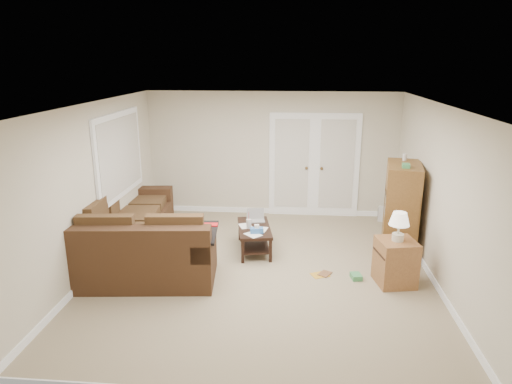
# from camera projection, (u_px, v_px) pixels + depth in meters

# --- Properties ---
(floor) EXTENTS (5.50, 5.50, 0.00)m
(floor) POSITION_uv_depth(u_px,v_px,m) (261.00, 271.00, 6.91)
(floor) COLOR gray
(floor) RESTS_ON ground
(ceiling) EXTENTS (5.00, 5.50, 0.02)m
(ceiling) POSITION_uv_depth(u_px,v_px,m) (262.00, 105.00, 6.21)
(ceiling) COLOR white
(ceiling) RESTS_ON wall_back
(wall_left) EXTENTS (0.02, 5.50, 2.50)m
(wall_left) POSITION_uv_depth(u_px,v_px,m) (94.00, 188.00, 6.77)
(wall_left) COLOR beige
(wall_left) RESTS_ON floor
(wall_right) EXTENTS (0.02, 5.50, 2.50)m
(wall_right) POSITION_uv_depth(u_px,v_px,m) (440.00, 197.00, 6.35)
(wall_right) COLOR beige
(wall_right) RESTS_ON floor
(wall_back) EXTENTS (5.00, 0.02, 2.50)m
(wall_back) POSITION_uv_depth(u_px,v_px,m) (272.00, 154.00, 9.19)
(wall_back) COLOR beige
(wall_back) RESTS_ON floor
(wall_front) EXTENTS (5.00, 0.02, 2.50)m
(wall_front) POSITION_uv_depth(u_px,v_px,m) (237.00, 282.00, 3.93)
(wall_front) COLOR beige
(wall_front) RESTS_ON floor
(baseboards) EXTENTS (5.00, 5.50, 0.10)m
(baseboards) POSITION_uv_depth(u_px,v_px,m) (261.00, 268.00, 6.90)
(baseboards) COLOR silver
(baseboards) RESTS_ON floor
(french_doors) EXTENTS (1.80, 0.05, 2.13)m
(french_doors) POSITION_uv_depth(u_px,v_px,m) (314.00, 166.00, 9.14)
(french_doors) COLOR silver
(french_doors) RESTS_ON floor
(window_left) EXTENTS (0.05, 1.92, 1.42)m
(window_left) POSITION_uv_depth(u_px,v_px,m) (120.00, 155.00, 7.64)
(window_left) COLOR silver
(window_left) RESTS_ON wall_left
(sectional_sofa) EXTENTS (2.35, 3.16, 0.95)m
(sectional_sofa) POSITION_uv_depth(u_px,v_px,m) (136.00, 237.00, 7.24)
(sectional_sofa) COLOR #432B1A
(sectional_sofa) RESTS_ON floor
(coffee_table) EXTENTS (0.68, 1.10, 0.70)m
(coffee_table) POSITION_uv_depth(u_px,v_px,m) (254.00, 237.00, 7.63)
(coffee_table) COLOR black
(coffee_table) RESTS_ON floor
(tv_armoire) EXTENTS (0.67, 1.02, 1.62)m
(tv_armoire) POSITION_uv_depth(u_px,v_px,m) (401.00, 209.00, 7.38)
(tv_armoire) COLOR brown
(tv_armoire) RESTS_ON floor
(side_cabinet) EXTENTS (0.59, 0.59, 1.07)m
(side_cabinet) POSITION_uv_depth(u_px,v_px,m) (396.00, 258.00, 6.44)
(side_cabinet) COLOR #8F5D34
(side_cabinet) RESTS_ON floor
(space_heater) EXTENTS (0.14, 0.13, 0.30)m
(space_heater) POSITION_uv_depth(u_px,v_px,m) (381.00, 214.00, 9.02)
(space_heater) COLOR silver
(space_heater) RESTS_ON floor
(floor_magazine) EXTENTS (0.31, 0.29, 0.01)m
(floor_magazine) POSITION_uv_depth(u_px,v_px,m) (320.00, 275.00, 6.80)
(floor_magazine) COLOR gold
(floor_magazine) RESTS_ON floor
(floor_greenbox) EXTENTS (0.17, 0.21, 0.07)m
(floor_greenbox) POSITION_uv_depth(u_px,v_px,m) (356.00, 276.00, 6.67)
(floor_greenbox) COLOR #439356
(floor_greenbox) RESTS_ON floor
(floor_book) EXTENTS (0.24, 0.26, 0.02)m
(floor_book) POSITION_uv_depth(u_px,v_px,m) (320.00, 272.00, 6.86)
(floor_book) COLOR brown
(floor_book) RESTS_ON floor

